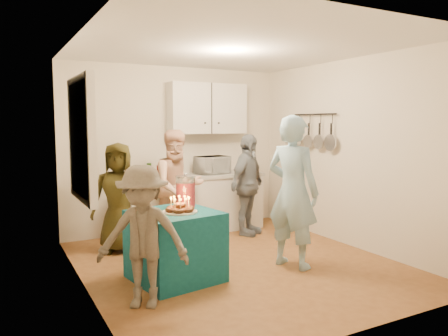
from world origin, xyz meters
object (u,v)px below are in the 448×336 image
counter (195,205)px  child_near_left (143,237)px  woman_back_center (178,187)px  punch_jar (186,192)px  man_birthday (293,192)px  party_table (175,246)px  microwave (212,165)px  woman_back_right (247,185)px  woman_back_left (119,198)px

counter → child_near_left: size_ratio=1.64×
woman_back_center → child_near_left: bearing=-122.5°
punch_jar → man_birthday: 1.27m
punch_jar → child_near_left: 1.07m
party_table → child_near_left: size_ratio=0.64×
woman_back_center → child_near_left: size_ratio=1.22×
woman_back_center → counter: bearing=43.3°
woman_back_center → child_near_left: (-1.12, -1.88, -0.14)m
man_birthday → child_near_left: (-1.93, -0.28, -0.24)m
microwave → woman_back_right: bearing=-69.2°
party_table → child_near_left: (-0.53, -0.53, 0.29)m
microwave → party_table: 2.39m
man_birthday → woman_back_right: 1.58m
counter → man_birthday: man_birthday is taller
microwave → man_birthday: 2.09m
punch_jar → woman_back_right: size_ratio=0.22×
party_table → man_birthday: size_ratio=0.47×
woman_back_right → child_near_left: 2.89m
child_near_left → woman_back_left: bearing=114.3°
punch_jar → woman_back_left: woman_back_left is taller
counter → child_near_left: bearing=-124.1°
counter → microwave: microwave is taller
microwave → woman_back_left: woman_back_left is taller
party_table → woman_back_right: woman_back_right is taller
woman_back_center → woman_back_right: bearing=-4.9°
punch_jar → child_near_left: size_ratio=0.25×
man_birthday → woman_back_left: (-1.67, 1.58, -0.18)m
party_table → woman_back_left: 1.41m
party_table → man_birthday: (1.40, -0.25, 0.53)m
party_table → woman_back_center: (0.59, 1.35, 0.43)m
microwave → counter: bearing=169.4°
counter → woman_back_left: size_ratio=1.50×
man_birthday → woman_back_right: size_ratio=1.17×
woman_back_center → child_near_left: woman_back_center is taller
woman_back_left → woman_back_right: (1.98, -0.04, 0.04)m
woman_back_left → woman_back_center: woman_back_center is taller
microwave → woman_back_center: (-0.79, -0.49, -0.24)m
punch_jar → child_near_left: bearing=-135.7°
man_birthday → punch_jar: bearing=47.1°
man_birthday → woman_back_center: size_ratio=1.12×
woman_back_right → counter: bearing=107.4°
party_table → woman_back_center: woman_back_center is taller
woman_back_center → woman_back_left: bearing=179.5°
counter → party_table: bearing=-120.2°
counter → woman_back_center: (-0.48, -0.49, 0.38)m
punch_jar → woman_back_left: 1.25m
party_table → counter: bearing=59.8°
punch_jar → woman_back_left: (-0.48, 1.14, -0.20)m
woman_back_center → man_birthday: bearing=-64.9°
punch_jar → woman_back_center: size_ratio=0.21×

